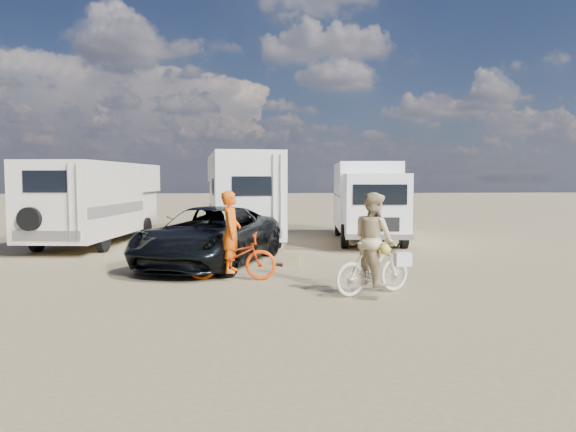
{
  "coord_description": "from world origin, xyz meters",
  "views": [
    {
      "loc": [
        -0.27,
        -11.97,
        2.25
      ],
      "look_at": [
        0.8,
        1.52,
        1.3
      ],
      "focal_mm": 33.51,
      "sensor_mm": 36.0,
      "label": 1
    }
  ],
  "objects": [
    {
      "name": "box_truck",
      "position": [
        4.08,
        6.85,
        1.41
      ],
      "size": [
        2.87,
        6.64,
        2.82
      ],
      "primitive_type": null,
      "rotation": [
        0.0,
        0.0,
        -0.12
      ],
      "color": "white",
      "rests_on": "ground"
    },
    {
      "name": "bike_woman",
      "position": [
        2.2,
        -1.82,
        0.52
      ],
      "size": [
        1.78,
        1.16,
        1.04
      ],
      "primitive_type": "imported",
      "rotation": [
        0.0,
        0.0,
        1.99
      ],
      "color": "beige",
      "rests_on": "ground"
    },
    {
      "name": "bike_parked",
      "position": [
        3.81,
        5.02,
        0.51
      ],
      "size": [
        2.04,
        1.12,
        1.02
      ],
      "primitive_type": "imported",
      "rotation": [
        0.0,
        0.0,
        1.33
      ],
      "color": "#232624",
      "rests_on": "ground"
    },
    {
      "name": "rv_left",
      "position": [
        -5.36,
        6.9,
        1.39
      ],
      "size": [
        3.15,
        7.32,
        2.78
      ],
      "primitive_type": null,
      "rotation": [
        0.0,
        0.0,
        -0.12
      ],
      "color": "silver",
      "rests_on": "ground"
    },
    {
      "name": "rider_woman",
      "position": [
        2.2,
        -1.82,
        0.9
      ],
      "size": [
        0.98,
        1.08,
        1.8
      ],
      "primitive_type": "imported",
      "rotation": [
        0.0,
        0.0,
        1.99
      ],
      "color": "tan",
      "rests_on": "ground"
    },
    {
      "name": "ground",
      "position": [
        0.0,
        0.0,
        0.0
      ],
      "size": [
        140.0,
        140.0,
        0.0
      ],
      "primitive_type": "plane",
      "color": "#8F7B55",
      "rests_on": "ground"
    },
    {
      "name": "bike_man",
      "position": [
        -0.59,
        -0.13,
        0.52
      ],
      "size": [
        2.05,
        0.89,
        1.05
      ],
      "primitive_type": "imported",
      "rotation": [
        0.0,
        0.0,
        1.47
      ],
      "color": "#E33D04",
      "rests_on": "ground"
    },
    {
      "name": "rv_main",
      "position": [
        -0.41,
        7.01,
        1.55
      ],
      "size": [
        2.77,
        6.71,
        3.1
      ],
      "primitive_type": null,
      "rotation": [
        0.0,
        0.0,
        0.1
      ],
      "color": "white",
      "rests_on": "ground"
    },
    {
      "name": "crate",
      "position": [
        0.91,
        1.69,
        0.17
      ],
      "size": [
        0.49,
        0.49,
        0.34
      ],
      "primitive_type": "cube",
      "rotation": [
        0.0,
        0.0,
        -0.15
      ],
      "color": "olive",
      "rests_on": "ground"
    },
    {
      "name": "dark_suv",
      "position": [
        -1.19,
        2.04,
        0.75
      ],
      "size": [
        4.14,
        5.94,
        1.51
      ],
      "primitive_type": "imported",
      "rotation": [
        0.0,
        0.0,
        -0.33
      ],
      "color": "black",
      "rests_on": "ground"
    },
    {
      "name": "cooler",
      "position": [
        -2.26,
        3.88,
        0.21
      ],
      "size": [
        0.64,
        0.55,
        0.43
      ],
      "primitive_type": "cube",
      "rotation": [
        0.0,
        0.0,
        -0.35
      ],
      "color": "#276684",
      "rests_on": "ground"
    },
    {
      "name": "rider_man",
      "position": [
        -0.59,
        -0.13,
        0.9
      ],
      "size": [
        0.49,
        0.69,
        1.79
      ],
      "primitive_type": "imported",
      "rotation": [
        0.0,
        0.0,
        1.47
      ],
      "color": "#E8560C",
      "rests_on": "ground"
    }
  ]
}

